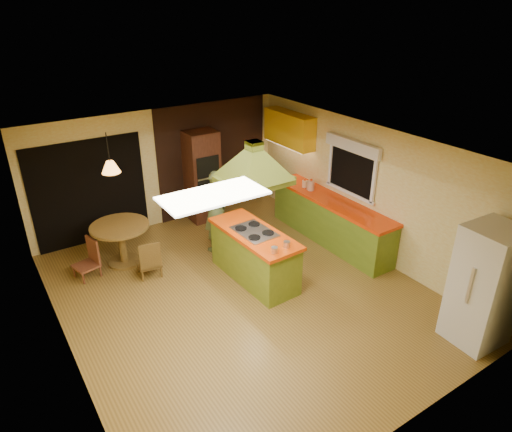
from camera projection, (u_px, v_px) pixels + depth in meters
ground at (243, 293)px, 7.68m from camera, size 6.50×6.50×0.00m
room_walls at (242, 227)px, 7.13m from camera, size 5.50×6.50×6.50m
ceiling_plane at (240, 151)px, 6.59m from camera, size 6.50×6.50×0.00m
brick_panel at (213, 158)px, 10.18m from camera, size 2.64×0.03×2.50m
nook_opening at (90, 193)px, 8.91m from camera, size 2.20×0.03×2.10m
right_counter at (330, 220)px, 9.14m from camera, size 0.62×3.05×0.92m
upper_cabinets at (289, 129)px, 9.75m from camera, size 0.34×1.40×0.70m
window_right at (352, 158)px, 8.54m from camera, size 0.12×1.35×1.06m
fluor_panel at (213, 195)px, 5.15m from camera, size 1.20×0.60×0.03m
kitchen_island at (254, 255)px, 7.90m from camera, size 0.81×1.87×0.93m
range_hood at (254, 157)px, 7.13m from camera, size 1.11×0.81×0.80m
man at (216, 211)px, 8.68m from camera, size 0.66×0.51×1.63m
refrigerator at (485, 286)px, 6.30m from camera, size 0.78×0.74×1.80m
wall_oven at (202, 176)px, 9.86m from camera, size 0.66×0.60×1.99m
dining_table at (121, 237)px, 8.32m from camera, size 1.06×1.06×0.79m
chair_left at (85, 259)px, 7.98m from camera, size 0.47×0.47×0.71m
chair_near at (148, 257)px, 8.04m from camera, size 0.44×0.44×0.72m
pendant_lamp at (111, 167)px, 7.73m from camera, size 0.40×0.40×0.21m
canister_large at (311, 185)px, 9.31m from camera, size 0.17×0.17×0.21m
canister_medium at (310, 185)px, 9.35m from camera, size 0.15×0.15×0.17m
canister_small at (305, 184)px, 9.48m from camera, size 0.14×0.14×0.14m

